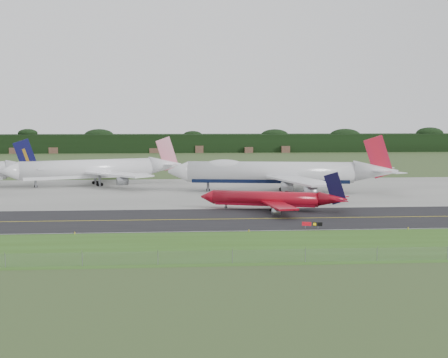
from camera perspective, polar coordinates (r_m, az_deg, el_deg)
ground at (r=149.46m, az=1.43°, el=-3.41°), size 600.00×600.00×0.00m
grass_verge at (r=115.26m, az=3.17°, el=-6.16°), size 400.00×30.00×0.01m
taxiway at (r=145.53m, az=1.58°, el=-3.66°), size 400.00×32.00×0.02m
apron at (r=199.78m, az=-0.04°, el=-1.10°), size 400.00×78.00×0.01m
taxiway_centreline at (r=145.52m, az=1.58°, el=-3.65°), size 400.00×0.40×0.00m
taxiway_edge_line at (r=130.35m, az=2.29°, el=-4.75°), size 400.00×0.25×0.00m
perimeter_fence at (r=102.45m, az=4.13°, el=-7.05°), size 320.00×0.10×320.00m
horizon_treeline at (r=421.24m, az=-2.30°, el=3.23°), size 700.00×25.00×12.00m
jet_ba_747 at (r=196.50m, az=5.00°, el=0.57°), size 72.11×59.16×18.15m
jet_red_737 at (r=159.05m, az=4.53°, el=-1.85°), size 36.90×29.37×10.15m
jet_star_tail at (r=220.60m, az=-11.58°, el=0.87°), size 61.14×49.65×16.60m
taxiway_sign at (r=133.85m, az=8.05°, el=-4.10°), size 4.20×1.17×1.43m
edge_marker_left at (r=130.15m, az=-13.48°, el=-4.83°), size 0.16×0.16×0.50m
edge_marker_center at (r=129.32m, az=2.29°, el=-4.74°), size 0.16×0.16×0.50m
edge_marker_right at (r=137.33m, az=16.48°, el=-4.36°), size 0.16×0.16×0.50m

